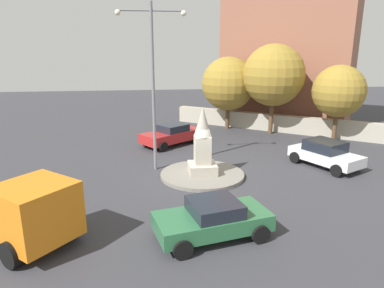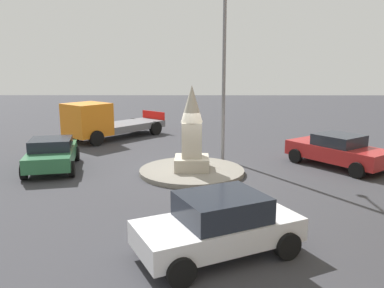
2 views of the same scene
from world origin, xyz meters
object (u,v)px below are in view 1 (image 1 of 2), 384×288
object	(u,v)px
streetlamp	(153,73)
car_red_approaching	(172,134)
tree_mid_cluster	(228,84)
truck_orange_parked_left	(18,211)
car_white_parked_right	(325,153)
tree_far_corner	(274,75)
corner_building	(289,55)
monument	(203,146)
car_green_waiting	(213,219)
tree_near_wall	(339,91)

from	to	relation	value
streetlamp	car_red_approaching	size ratio (longest dim) A/B	1.89
tree_mid_cluster	streetlamp	bearing A→B (deg)	56.84
streetlamp	truck_orange_parked_left	xyz separation A→B (m)	(4.68, 6.64, -4.03)
car_red_approaching	truck_orange_parked_left	bearing A→B (deg)	62.73
truck_orange_parked_left	tree_mid_cluster	distance (m)	19.42
car_white_parked_right	car_red_approaching	distance (m)	9.77
tree_far_corner	corner_building	bearing A→B (deg)	-122.87
tree_mid_cluster	tree_far_corner	xyz separation A→B (m)	(-2.91, 2.12, 0.79)
car_red_approaching	streetlamp	bearing A→B (deg)	75.62
truck_orange_parked_left	tree_mid_cluster	bearing A→B (deg)	-124.01
tree_mid_cluster	monument	bearing A→B (deg)	70.73
tree_mid_cluster	tree_far_corner	world-z (taller)	tree_far_corner
monument	corner_building	distance (m)	17.03
car_white_parked_right	tree_far_corner	size ratio (longest dim) A/B	0.62
tree_mid_cluster	car_green_waiting	bearing A→B (deg)	75.43
car_white_parked_right	tree_near_wall	xyz separation A→B (m)	(-3.43, -5.23, 2.75)
car_red_approaching	corner_building	distance (m)	13.88
tree_near_wall	tree_far_corner	bearing A→B (deg)	-36.07
car_green_waiting	streetlamp	bearing A→B (deg)	-76.37
car_green_waiting	tree_far_corner	xyz separation A→B (m)	(-7.23, -14.49, 3.72)
car_white_parked_right	truck_orange_parked_left	world-z (taller)	truck_orange_parked_left
tree_mid_cluster	tree_far_corner	distance (m)	3.68
monument	car_white_parked_right	world-z (taller)	monument
truck_orange_parked_left	tree_far_corner	bearing A→B (deg)	-134.66
tree_near_wall	tree_far_corner	distance (m)	4.67
corner_building	tree_near_wall	bearing A→B (deg)	94.96
car_red_approaching	truck_orange_parked_left	xyz separation A→B (m)	(5.93, 11.50, 0.33)
streetlamp	truck_orange_parked_left	bearing A→B (deg)	54.81
streetlamp	tree_far_corner	distance (m)	11.54
truck_orange_parked_left	car_white_parked_right	bearing A→B (deg)	-157.01
tree_far_corner	streetlamp	bearing A→B (deg)	38.67
car_red_approaching	car_green_waiting	xyz separation A→B (m)	(-0.52, 12.15, -0.04)
car_white_parked_right	tree_far_corner	xyz separation A→B (m)	(0.27, -7.92, 3.67)
monument	car_red_approaching	distance (m)	6.43
monument	car_red_approaching	bearing A→B (deg)	-80.14
tree_near_wall	tree_mid_cluster	xyz separation A→B (m)	(6.61, -4.81, 0.13)
streetlamp	car_red_approaching	world-z (taller)	streetlamp
monument	tree_near_wall	size ratio (longest dim) A/B	0.64
car_green_waiting	tree_mid_cluster	xyz separation A→B (m)	(-4.32, -16.61, 2.94)
car_green_waiting	tree_mid_cluster	bearing A→B (deg)	-104.57
streetlamp	car_white_parked_right	world-z (taller)	streetlamp
car_red_approaching	monument	bearing A→B (deg)	99.86
monument	tree_near_wall	xyz separation A→B (m)	(-10.36, -5.91, 1.87)
truck_orange_parked_left	car_green_waiting	bearing A→B (deg)	174.23
monument	corner_building	bearing A→B (deg)	-126.07
car_red_approaching	tree_mid_cluster	world-z (taller)	tree_mid_cluster
monument	car_green_waiting	world-z (taller)	monument
streetlamp	tree_far_corner	xyz separation A→B (m)	(-8.99, -7.20, -0.68)
streetlamp	car_red_approaching	distance (m)	6.65
car_green_waiting	truck_orange_parked_left	world-z (taller)	truck_orange_parked_left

